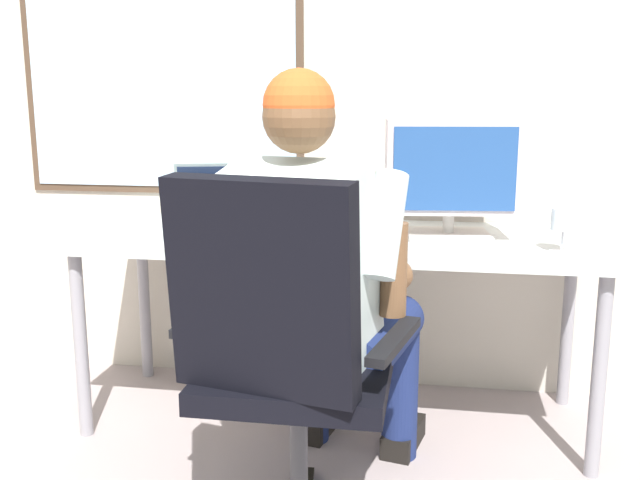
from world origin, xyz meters
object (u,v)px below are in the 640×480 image
(office_chair, at_px, (282,344))
(person_seated, at_px, (319,285))
(crt_monitor, at_px, (450,169))
(cd_case, at_px, (344,241))
(desk, at_px, (337,251))
(laptop, at_px, (215,211))
(wine_glass, at_px, (563,222))
(coffee_mug, at_px, (284,228))
(desk_speaker, at_px, (334,204))

(office_chair, relative_size, person_seated, 0.80)
(crt_monitor, xyz_separation_m, cd_case, (-0.35, -0.15, -0.24))
(desk, bearing_deg, laptop, 173.69)
(person_seated, relative_size, cd_case, 7.15)
(wine_glass, bearing_deg, laptop, 169.62)
(wine_glass, xyz_separation_m, cd_case, (-0.71, 0.04, -0.09))
(person_seated, relative_size, crt_monitor, 2.72)
(laptop, xyz_separation_m, coffee_mug, (0.31, -0.21, -0.01))
(laptop, bearing_deg, desk, -6.31)
(wine_glass, distance_m, coffee_mug, 0.91)
(desk_speaker, xyz_separation_m, coffee_mug, (-0.13, -0.29, -0.04))
(office_chair, height_order, coffee_mug, office_chair)
(office_chair, bearing_deg, desk, 88.06)
(person_seated, height_order, crt_monitor, person_seated)
(coffee_mug, bearing_deg, person_seated, -63.80)
(office_chair, relative_size, desk_speaker, 5.56)
(person_seated, bearing_deg, office_chair, -100.93)
(desk, xyz_separation_m, office_chair, (-0.03, -0.81, -0.07))
(crt_monitor, height_order, desk_speaker, crt_monitor)
(desk, distance_m, laptop, 0.49)
(cd_case, bearing_deg, wine_glass, -3.23)
(person_seated, height_order, laptop, person_seated)
(crt_monitor, relative_size, laptop, 1.20)
(person_seated, relative_size, coffee_mug, 12.61)
(desk, xyz_separation_m, desk_speaker, (-0.03, 0.13, 0.15))
(desk, xyz_separation_m, cd_case, (0.04, -0.13, 0.06))
(desk, relative_size, crt_monitor, 4.00)
(office_chair, distance_m, crt_monitor, 1.00)
(crt_monitor, distance_m, laptop, 0.89)
(desk, height_order, office_chair, office_chair)
(wine_glass, bearing_deg, crt_monitor, 152.30)
(office_chair, height_order, laptop, office_chair)
(laptop, bearing_deg, desk_speaker, 10.16)
(person_seated, distance_m, wine_glass, 0.83)
(laptop, bearing_deg, wine_glass, -10.38)
(laptop, height_order, wine_glass, laptop)
(wine_glass, relative_size, coffee_mug, 1.40)
(crt_monitor, relative_size, wine_glass, 3.30)
(desk, height_order, person_seated, person_seated)
(person_seated, relative_size, wine_glass, 8.98)
(desk, distance_m, crt_monitor, 0.50)
(crt_monitor, bearing_deg, person_seated, -123.83)
(office_chair, relative_size, cd_case, 5.74)
(coffee_mug, bearing_deg, wine_glass, -0.63)
(crt_monitor, relative_size, coffee_mug, 4.64)
(crt_monitor, xyz_separation_m, laptop, (-0.87, 0.04, -0.18))
(desk, xyz_separation_m, laptop, (-0.47, 0.05, 0.12))
(laptop, relative_size, coffee_mug, 3.85)
(desk_speaker, distance_m, cd_case, 0.29)
(office_chair, relative_size, coffee_mug, 10.12)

